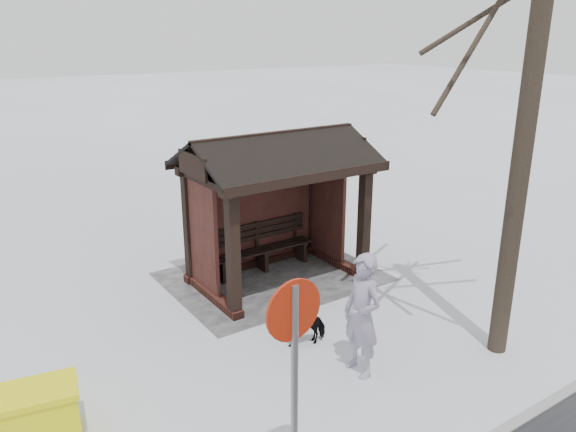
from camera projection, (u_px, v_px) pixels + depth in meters
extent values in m
plane|color=silver|center=(278.00, 280.00, 11.60)|extent=(120.00, 120.00, 0.00)
cube|color=gray|center=(509.00, 428.00, 7.26)|extent=(120.00, 0.15, 0.06)
cube|color=gray|center=(273.00, 276.00, 11.75)|extent=(4.20, 3.20, 0.02)
cube|color=#321912|center=(255.00, 262.00, 12.28)|extent=(3.30, 0.22, 0.16)
cube|color=#321912|center=(335.00, 261.00, 12.37)|extent=(0.22, 2.10, 0.16)
cube|color=#321912|center=(212.00, 295.00, 10.78)|extent=(0.22, 2.10, 0.16)
cube|color=black|center=(364.00, 226.00, 11.33)|extent=(0.20, 0.20, 2.30)
cube|color=black|center=(233.00, 258.00, 9.73)|extent=(0.20, 0.20, 2.30)
cube|color=black|center=(311.00, 205.00, 12.74)|extent=(0.20, 0.20, 2.30)
cube|color=black|center=(190.00, 229.00, 11.15)|extent=(0.20, 0.20, 2.30)
cube|color=black|center=(254.00, 213.00, 11.92)|extent=(2.80, 0.08, 2.14)
cube|color=black|center=(327.00, 208.00, 12.26)|extent=(0.08, 1.17, 2.14)
cube|color=black|center=(202.00, 234.00, 10.67)|extent=(0.08, 1.17, 2.14)
cube|color=black|center=(304.00, 179.00, 10.15)|extent=(3.40, 0.20, 0.18)
cube|color=black|center=(253.00, 161.00, 11.57)|extent=(3.40, 0.20, 0.18)
cylinder|color=black|center=(532.00, 78.00, 7.75)|extent=(0.29, 0.29, 8.55)
imported|color=#948CA4|center=(362.00, 315.00, 8.19)|extent=(0.47, 0.70, 1.90)
imported|color=black|center=(302.00, 324.00, 9.21)|extent=(0.83, 0.55, 0.64)
cube|color=yellow|center=(40.00, 417.00, 6.97)|extent=(1.01, 0.77, 0.66)
cube|color=yellow|center=(36.00, 392.00, 6.85)|extent=(1.07, 0.83, 0.08)
cylinder|color=gray|center=(294.00, 397.00, 5.83)|extent=(0.08, 0.08, 2.55)
cylinder|color=#AC230C|center=(294.00, 310.00, 5.53)|extent=(0.67, 0.07, 0.67)
cylinder|color=white|center=(292.00, 310.00, 5.55)|extent=(0.51, 0.06, 0.51)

